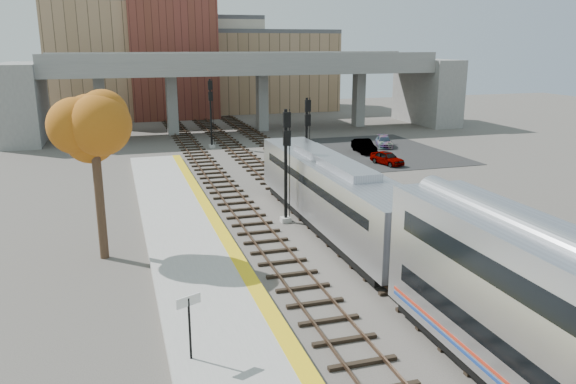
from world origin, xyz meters
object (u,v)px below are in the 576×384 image
object	(u,v)px
signal_mast_far	(211,114)
car_a	(387,158)
signal_mast_near	(286,168)
tree	(94,131)
car_c	(384,142)
signal_mast_mid	(307,144)
car_b	(364,146)
locomotive	(332,192)

from	to	relation	value
signal_mast_far	car_a	bearing A→B (deg)	-44.10
signal_mast_near	tree	distance (m)	11.33
car_c	car_a	bearing A→B (deg)	-94.82
signal_mast_mid	signal_mast_far	size ratio (longest dim) A/B	0.95
signal_mast_mid	car_c	distance (m)	18.88
car_b	tree	bearing A→B (deg)	-133.86
signal_mast_far	tree	size ratio (longest dim) A/B	0.81
locomotive	tree	bearing A→B (deg)	-176.98
signal_mast_far	car_c	world-z (taller)	signal_mast_far
tree	car_a	world-z (taller)	tree
car_a	tree	bearing A→B (deg)	-161.59
signal_mast_far	car_c	size ratio (longest dim) A/B	1.85
signal_mast_mid	car_b	bearing A→B (deg)	48.07
car_c	signal_mast_far	bearing A→B (deg)	-176.28
signal_mast_mid	car_b	xyz separation A→B (m)	(9.81, 10.92, -2.56)
signal_mast_mid	signal_mast_far	distance (m)	18.74
signal_mast_mid	car_a	bearing A→B (deg)	28.74
locomotive	tree	size ratio (longest dim) A/B	2.18
car_b	locomotive	bearing A→B (deg)	-114.80
tree	car_c	xyz separation A→B (m)	(27.79, 24.16, -5.89)
signal_mast_near	car_c	world-z (taller)	signal_mast_near
signal_mast_mid	car_c	bearing A→B (deg)	45.21
signal_mast_near	tree	world-z (taller)	tree
signal_mast_mid	signal_mast_far	bearing A→B (deg)	102.64
signal_mast_far	car_b	size ratio (longest dim) A/B	1.76
locomotive	tree	distance (m)	13.32
tree	car_b	distance (m)	33.27
signal_mast_far	car_c	bearing A→B (deg)	-16.22
signal_mast_mid	tree	distance (m)	18.52
signal_mast_mid	tree	size ratio (longest dim) A/B	0.77
signal_mast_near	car_a	size ratio (longest dim) A/B	1.98
signal_mast_mid	car_a	distance (m)	11.07
locomotive	signal_mast_mid	distance (m)	10.47
locomotive	car_c	bearing A→B (deg)	57.16
signal_mast_mid	car_b	distance (m)	14.90
signal_mast_near	car_c	distance (m)	27.60
car_b	signal_mast_far	bearing A→B (deg)	156.48
car_c	locomotive	bearing A→B (deg)	-102.90
car_b	car_c	size ratio (longest dim) A/B	1.05
signal_mast_mid	tree	bearing A→B (deg)	-143.30
signal_mast_near	signal_mast_far	size ratio (longest dim) A/B	0.98
car_a	car_b	distance (m)	5.76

